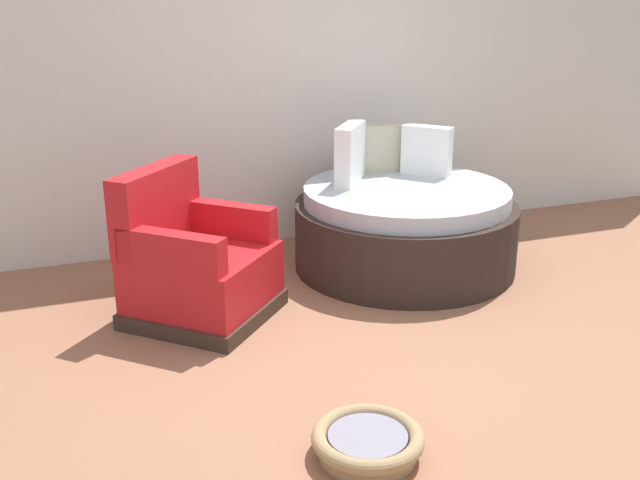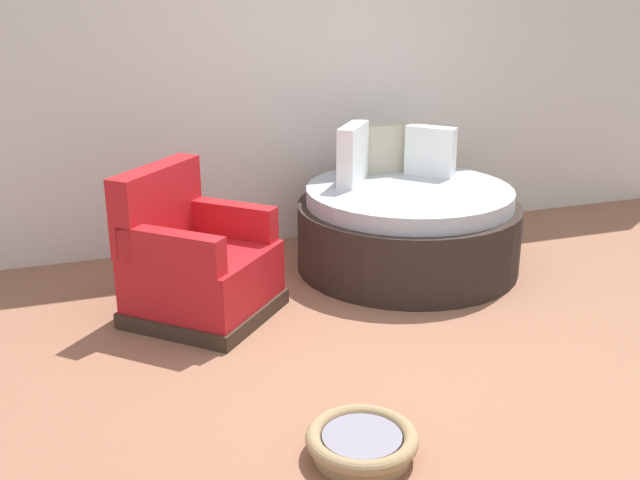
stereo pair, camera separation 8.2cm
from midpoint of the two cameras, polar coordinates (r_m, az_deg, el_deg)
The scene contains 5 objects.
ground_plane at distance 4.34m, azimuth 6.38°, elevation -9.13°, with size 8.00×8.00×0.02m, color #936047.
back_wall at distance 5.98m, azimuth -2.67°, elevation 13.64°, with size 8.00×0.12×2.92m, color silver.
round_daybed at distance 5.58m, azimuth 6.98°, elevation 1.05°, with size 1.62×1.62×1.04m.
red_armchair at distance 4.80m, azimuth -8.87°, elevation -1.91°, with size 1.13×1.13×0.94m.
pet_basket at distance 3.51m, azimuth 3.86°, elevation -14.96°, with size 0.51×0.51×0.13m.
Camera 2 is at (-1.65, -3.44, 2.05)m, focal length 42.54 mm.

